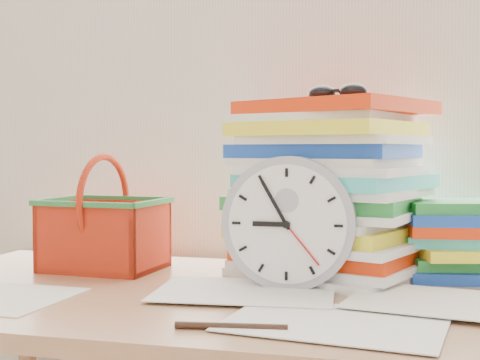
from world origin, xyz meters
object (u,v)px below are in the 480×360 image
(desk, at_px, (249,333))
(book_stack, at_px, (463,240))
(paper_stack, at_px, (326,189))
(clock, at_px, (289,223))
(basket, at_px, (104,213))

(desk, height_order, book_stack, book_stack)
(paper_stack, distance_m, clock, 0.17)
(paper_stack, bearing_deg, basket, -173.19)
(clock, relative_size, book_stack, 0.94)
(paper_stack, height_order, clock, paper_stack)
(paper_stack, xyz_separation_m, clock, (-0.05, -0.16, -0.06))
(paper_stack, height_order, book_stack, paper_stack)
(paper_stack, relative_size, basket, 1.51)
(basket, bearing_deg, book_stack, 10.47)
(desk, bearing_deg, paper_stack, 61.32)
(basket, bearing_deg, paper_stack, 10.57)
(desk, xyz_separation_m, paper_stack, (0.11, 0.21, 0.25))
(paper_stack, xyz_separation_m, basket, (-0.47, -0.06, -0.06))
(paper_stack, distance_m, basket, 0.48)
(desk, height_order, basket, basket)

